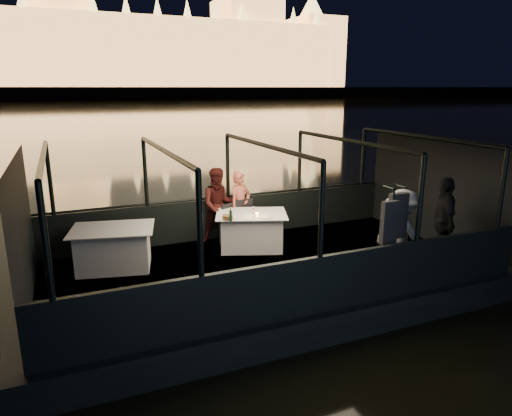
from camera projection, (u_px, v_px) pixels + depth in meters
name	position (u px, v px, depth m)	size (l,w,h in m)	color
river_water	(79.00, 110.00, 79.98)	(500.00, 500.00, 0.00)	black
boat_hull	(264.00, 290.00, 8.81)	(8.60, 4.40, 1.00)	black
boat_deck	(264.00, 267.00, 8.69)	(8.00, 4.00, 0.04)	black
gunwale_port	(228.00, 217.00, 10.35)	(8.00, 0.08, 0.90)	black
gunwale_starboard	(319.00, 285.00, 6.79)	(8.00, 0.08, 0.90)	black
cabin_glass_port	(228.00, 167.00, 10.05)	(8.00, 0.02, 1.40)	#99B2B2
cabin_glass_starboard	(322.00, 210.00, 6.50)	(8.00, 0.02, 1.40)	#99B2B2
cabin_roof_glass	(265.00, 145.00, 8.10)	(8.00, 4.00, 0.02)	#99B2B2
end_wall_fore	(23.00, 234.00, 6.88)	(0.02, 4.00, 2.30)	black
end_wall_aft	(432.00, 189.00, 9.90)	(0.02, 4.00, 2.30)	black
canopy_ribs	(264.00, 208.00, 8.39)	(8.00, 4.00, 2.30)	black
embankment	(65.00, 94.00, 195.38)	(400.00, 140.00, 6.00)	#423D33
parliament_building	(58.00, 12.00, 157.08)	(220.00, 32.00, 60.00)	#F2D18C
dining_table_central	(251.00, 231.00, 9.56)	(1.45, 1.05, 0.77)	white
dining_table_aft	(114.00, 249.00, 8.49)	(1.49, 1.08, 0.79)	white
chair_port_left	(232.00, 224.00, 9.84)	(0.39, 0.39, 0.85)	black
chair_port_right	(247.00, 222.00, 9.97)	(0.42, 0.42, 0.91)	black
coat_stand	(390.00, 239.00, 7.46)	(0.50, 0.40, 1.82)	black
person_woman_coral	(240.00, 206.00, 10.12)	(0.55, 0.36, 1.52)	#D6634E
person_man_maroon	(219.00, 208.00, 9.93)	(0.78, 0.61, 1.63)	#3C1210
passenger_stripe	(401.00, 233.00, 7.92)	(1.05, 0.59, 1.63)	white
passenger_dark	(443.00, 222.00, 8.59)	(1.00, 0.42, 1.71)	black
wine_bottle	(231.00, 214.00, 8.84)	(0.06, 0.06, 0.27)	#13361A
bread_basket	(228.00, 217.00, 9.03)	(0.22, 0.22, 0.09)	brown
amber_candle	(257.00, 215.00, 9.20)	(0.06, 0.06, 0.08)	#F5A93D
plate_near	(266.00, 217.00, 9.14)	(0.27, 0.27, 0.02)	silver
plate_far	(235.00, 217.00, 9.15)	(0.26, 0.26, 0.02)	white
wine_glass_white	(231.00, 217.00, 8.84)	(0.06, 0.06, 0.17)	white
wine_glass_red	(254.00, 210.00, 9.33)	(0.06, 0.06, 0.17)	silver
wine_glass_empty	(253.00, 215.00, 9.01)	(0.06, 0.06, 0.17)	white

